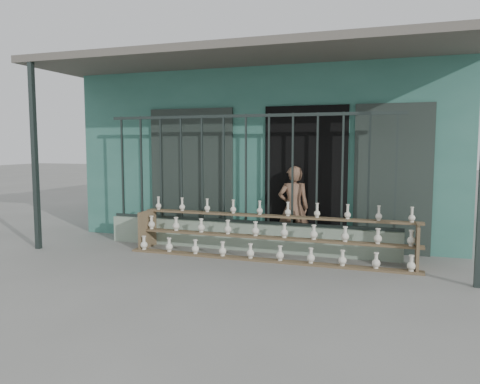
% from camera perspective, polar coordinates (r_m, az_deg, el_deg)
% --- Properties ---
extents(ground, '(60.00, 60.00, 0.00)m').
position_cam_1_polar(ground, '(6.70, -2.79, -9.36)').
color(ground, slate).
extents(workshop_building, '(7.40, 6.60, 3.21)m').
position_cam_1_polar(workshop_building, '(10.52, 5.73, 5.05)').
color(workshop_building, '#326A5C').
rests_on(workshop_building, ground).
extents(parapet_wall, '(5.00, 0.20, 0.45)m').
position_cam_1_polar(parapet_wall, '(7.84, 0.71, -5.43)').
color(parapet_wall, gray).
rests_on(parapet_wall, ground).
extents(security_fence, '(5.00, 0.04, 1.80)m').
position_cam_1_polar(security_fence, '(7.70, 0.72, 2.80)').
color(security_fence, '#283330').
rests_on(security_fence, parapet_wall).
extents(shelf_rack, '(4.50, 0.68, 0.85)m').
position_cam_1_polar(shelf_rack, '(7.28, 3.60, -5.26)').
color(shelf_rack, brown).
rests_on(shelf_rack, ground).
extents(elderly_woman, '(0.59, 0.47, 1.40)m').
position_cam_1_polar(elderly_woman, '(7.84, 6.54, -1.95)').
color(elderly_woman, brown).
rests_on(elderly_woman, ground).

